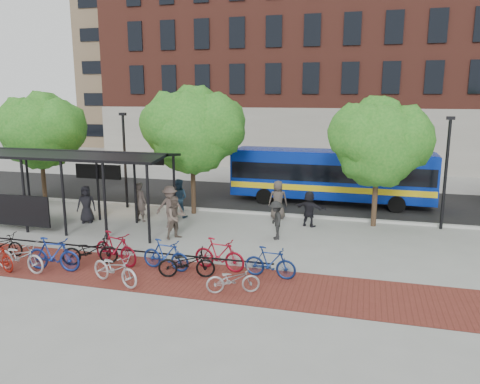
% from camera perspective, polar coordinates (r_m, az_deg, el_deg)
% --- Properties ---
extents(ground, '(160.00, 160.00, 0.00)m').
position_cam_1_polar(ground, '(20.53, -1.06, -5.38)').
color(ground, '#9E9E99').
rests_on(ground, ground).
extents(asphalt_street, '(160.00, 8.00, 0.01)m').
position_cam_1_polar(asphalt_street, '(28.04, 3.52, -0.69)').
color(asphalt_street, black).
rests_on(asphalt_street, ground).
extents(curb, '(160.00, 0.25, 0.12)m').
position_cam_1_polar(curb, '(24.23, 1.59, -2.54)').
color(curb, '#B7B7B2').
rests_on(curb, ground).
extents(brick_strip, '(24.00, 3.00, 0.01)m').
position_cam_1_polar(brick_strip, '(16.86, -12.58, -9.57)').
color(brick_strip, maroon).
rests_on(brick_strip, ground).
extents(bike_rack_rail, '(12.00, 0.05, 0.95)m').
position_cam_1_polar(bike_rack_rail, '(18.20, -14.92, -8.08)').
color(bike_rack_rail, black).
rests_on(bike_rack_rail, ground).
extents(building_brick, '(55.00, 14.00, 20.00)m').
position_cam_1_polar(building_brick, '(45.21, 21.74, 16.01)').
color(building_brick, brown).
rests_on(building_brick, ground).
extents(building_tower, '(22.00, 22.00, 30.00)m').
position_cam_1_polar(building_tower, '(63.26, -5.13, 19.90)').
color(building_tower, '#7A664C').
rests_on(building_tower, ground).
extents(bus_shelter, '(10.60, 3.07, 3.60)m').
position_cam_1_polar(bus_shelter, '(23.07, -21.27, 3.37)').
color(bus_shelter, black).
rests_on(bus_shelter, ground).
extents(tree_a, '(4.90, 4.00, 6.18)m').
position_cam_1_polar(tree_a, '(28.25, -23.08, 7.18)').
color(tree_a, '#382619').
rests_on(tree_a, ground).
extents(tree_b, '(5.15, 4.20, 6.47)m').
position_cam_1_polar(tree_b, '(23.77, -5.61, 7.88)').
color(tree_b, '#382619').
rests_on(tree_b, ground).
extents(tree_c, '(4.66, 3.80, 5.92)m').
position_cam_1_polar(tree_c, '(22.27, 16.74, 6.13)').
color(tree_c, '#382619').
rests_on(tree_c, ground).
extents(lamp_post_left, '(0.35, 0.20, 5.12)m').
position_cam_1_polar(lamp_post_left, '(25.89, -13.86, 4.11)').
color(lamp_post_left, black).
rests_on(lamp_post_left, ground).
extents(lamp_post_right, '(0.35, 0.20, 5.12)m').
position_cam_1_polar(lamp_post_right, '(22.93, 23.82, 2.48)').
color(lamp_post_right, black).
rests_on(lamp_post_right, ground).
extents(bus, '(11.14, 2.80, 3.00)m').
position_cam_1_polar(bus, '(26.69, 11.02, 2.23)').
color(bus, '#082599').
rests_on(bus, ground).
extents(bike_0, '(1.79, 0.81, 0.91)m').
position_cam_1_polar(bike_0, '(20.16, -27.06, -5.69)').
color(bike_0, black).
rests_on(bike_0, ground).
extents(bike_2, '(2.14, 0.93, 1.09)m').
position_cam_1_polar(bike_2, '(18.10, -25.24, -7.13)').
color(bike_2, '#AFAFB2').
rests_on(bike_2, ground).
extents(bike_3, '(2.03, 0.69, 1.20)m').
position_cam_1_polar(bike_3, '(17.70, -21.80, -7.06)').
color(bike_3, navy).
rests_on(bike_3, ground).
extents(bike_4, '(2.10, 1.41, 1.04)m').
position_cam_1_polar(bike_4, '(17.90, -17.82, -6.82)').
color(bike_4, black).
rests_on(bike_4, ground).
extents(bike_5, '(2.11, 1.12, 1.22)m').
position_cam_1_polar(bike_5, '(17.63, -14.93, -6.63)').
color(bike_5, maroon).
rests_on(bike_5, ground).
extents(bike_6, '(2.13, 1.31, 1.06)m').
position_cam_1_polar(bike_6, '(15.90, -14.98, -9.00)').
color(bike_6, '#B8B8BB').
rests_on(bike_6, ground).
extents(bike_7, '(1.89, 0.77, 1.11)m').
position_cam_1_polar(bike_7, '(16.75, -9.05, -7.57)').
color(bike_7, navy).
rests_on(bike_7, ground).
extents(bike_8, '(2.03, 1.14, 1.01)m').
position_cam_1_polar(bike_8, '(16.02, -6.52, -8.59)').
color(bike_8, black).
rests_on(bike_8, ground).
extents(bike_9, '(1.99, 0.81, 1.16)m').
position_cam_1_polar(bike_9, '(16.52, -2.55, -7.60)').
color(bike_9, maroon).
rests_on(bike_9, ground).
extents(bike_10, '(1.78, 1.13, 0.88)m').
position_cam_1_polar(bike_10, '(14.76, -0.86, -10.60)').
color(bike_10, '#9A9A9C').
rests_on(bike_10, ground).
extents(bike_11, '(1.83, 0.65, 1.08)m').
position_cam_1_polar(bike_11, '(15.90, 3.70, -8.56)').
color(bike_11, navy).
rests_on(bike_11, ground).
extents(pedestrian_0, '(1.03, 0.86, 1.80)m').
position_cam_1_polar(pedestrian_0, '(23.62, -18.23, -1.43)').
color(pedestrian_0, black).
rests_on(pedestrian_0, ground).
extents(pedestrian_1, '(0.81, 0.65, 1.93)m').
position_cam_1_polar(pedestrian_1, '(23.14, -12.06, -1.18)').
color(pedestrian_1, '#473D39').
rests_on(pedestrian_1, ground).
extents(pedestrian_2, '(0.96, 0.76, 1.95)m').
position_cam_1_polar(pedestrian_2, '(23.60, -7.50, -0.74)').
color(pedestrian_2, '#21374E').
rests_on(pedestrian_2, ground).
extents(pedestrian_3, '(1.39, 0.97, 1.96)m').
position_cam_1_polar(pedestrian_3, '(21.83, -8.53, -1.79)').
color(pedestrian_3, brown).
rests_on(pedestrian_3, ground).
extents(pedestrian_5, '(1.64, 0.98, 1.68)m').
position_cam_1_polar(pedestrian_5, '(22.02, 8.43, -2.04)').
color(pedestrian_5, black).
rests_on(pedestrian_5, ground).
extents(pedestrian_6, '(1.05, 0.80, 1.92)m').
position_cam_1_polar(pedestrian_6, '(23.19, 4.65, -0.95)').
color(pedestrian_6, '#443C37').
rests_on(pedestrian_6, ground).
extents(pedestrian_8, '(1.10, 1.14, 1.85)m').
position_cam_1_polar(pedestrian_8, '(20.12, -7.82, -3.10)').
color(pedestrian_8, brown).
rests_on(pedestrian_8, ground).
extents(pedestrian_9, '(0.95, 1.22, 1.66)m').
position_cam_1_polar(pedestrian_9, '(19.93, 4.41, -3.45)').
color(pedestrian_9, black).
rests_on(pedestrian_9, ground).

